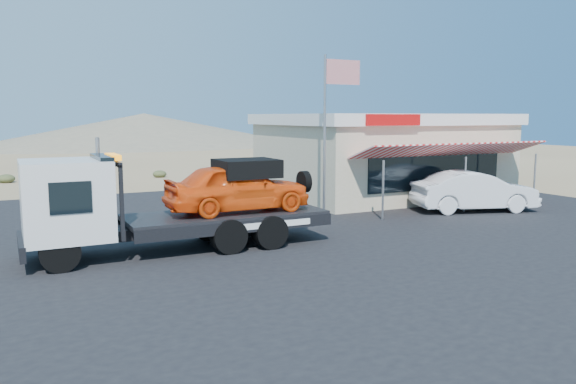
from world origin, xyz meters
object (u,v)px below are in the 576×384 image
(white_sedan, at_px, (474,191))
(jerky_store, at_px, (380,154))
(tow_truck, at_px, (174,199))
(flagpole, at_px, (330,118))

(white_sedan, xyz_separation_m, jerky_store, (-0.44, 5.76, 1.17))
(tow_truck, relative_size, white_sedan, 1.71)
(white_sedan, bearing_deg, jerky_store, 21.91)
(white_sedan, height_order, flagpole, flagpole)
(tow_truck, distance_m, white_sedan, 12.66)
(tow_truck, distance_m, jerky_store, 13.99)
(jerky_store, xyz_separation_m, flagpole, (-5.57, -4.47, 1.77))
(jerky_store, distance_m, flagpole, 7.36)
(white_sedan, distance_m, flagpole, 6.81)
(tow_truck, xyz_separation_m, flagpole, (6.58, 2.45, 2.26))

